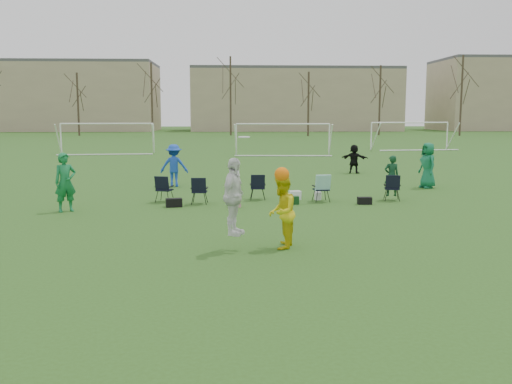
{
  "coord_description": "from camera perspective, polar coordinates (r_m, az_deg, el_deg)",
  "views": [
    {
      "loc": [
        -0.13,
        -12.63,
        3.23
      ],
      "look_at": [
        0.52,
        1.65,
        1.25
      ],
      "focal_mm": 40.0,
      "sensor_mm": 36.0,
      "label": 1
    }
  ],
  "objects": [
    {
      "name": "fielder_green_far",
      "position": [
        25.83,
        16.8,
        2.57
      ],
      "size": [
        0.85,
        1.09,
        1.97
      ],
      "primitive_type": "imported",
      "rotation": [
        0.0,
        0.0,
        -1.31
      ],
      "color": "#126841",
      "rests_on": "ground"
    },
    {
      "name": "goal_right",
      "position": [
        53.15,
        15.15,
        6.2
      ],
      "size": [
        7.35,
        1.14,
        2.46
      ],
      "rotation": [
        0.0,
        0.0,
        0.14
      ],
      "color": "white",
      "rests_on": "ground"
    },
    {
      "name": "goal_left",
      "position": [
        47.68,
        -14.64,
        6.06
      ],
      "size": [
        7.39,
        0.76,
        2.46
      ],
      "rotation": [
        0.0,
        0.0,
        0.09
      ],
      "color": "white",
      "rests_on": "ground"
    },
    {
      "name": "sideline_setup",
      "position": [
        21.0,
        2.96,
        0.43
      ],
      "size": [
        9.17,
        2.16,
        1.68
      ],
      "color": "#103B20",
      "rests_on": "ground"
    },
    {
      "name": "fielder_black",
      "position": [
        31.3,
        9.79,
        3.28
      ],
      "size": [
        1.5,
        1.06,
        1.56
      ],
      "primitive_type": "imported",
      "rotation": [
        0.0,
        0.0,
        2.68
      ],
      "color": "black",
      "rests_on": "ground"
    },
    {
      "name": "building_row",
      "position": [
        108.88,
        1.01,
        9.33
      ],
      "size": [
        126.0,
        16.0,
        13.0
      ],
      "color": "tan",
      "rests_on": "ground"
    },
    {
      "name": "ground",
      "position": [
        13.03,
        -1.98,
        -6.46
      ],
      "size": [
        260.0,
        260.0,
        0.0
      ],
      "primitive_type": "plane",
      "color": "#2D5219",
      "rests_on": "ground"
    },
    {
      "name": "fielder_green_near",
      "position": [
        19.76,
        -18.52,
        0.92
      ],
      "size": [
        0.85,
        0.78,
        1.95
      ],
      "primitive_type": "imported",
      "rotation": [
        0.0,
        0.0,
        0.57
      ],
      "color": "#14723A",
      "rests_on": "ground"
    },
    {
      "name": "center_contest",
      "position": [
        13.48,
        0.42,
        -1.25
      ],
      "size": [
        1.98,
        1.32,
        2.7
      ],
      "color": "white",
      "rests_on": "ground"
    },
    {
      "name": "goal_mid",
      "position": [
        44.84,
        2.69,
        6.21
      ],
      "size": [
        7.4,
        0.63,
        2.46
      ],
      "rotation": [
        0.0,
        0.0,
        -0.07
      ],
      "color": "white",
      "rests_on": "ground"
    },
    {
      "name": "fielder_blue",
      "position": [
        25.45,
        -8.2,
        2.64
      ],
      "size": [
        1.22,
        0.71,
        1.87
      ],
      "primitive_type": "imported",
      "rotation": [
        0.0,
        0.0,
        3.13
      ],
      "color": "#1844BA",
      "rests_on": "ground"
    },
    {
      "name": "tree_line",
      "position": [
        82.49,
        -2.39,
        9.17
      ],
      "size": [
        110.28,
        3.28,
        11.4
      ],
      "color": "#382B21",
      "rests_on": "ground"
    }
  ]
}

